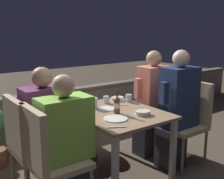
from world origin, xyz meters
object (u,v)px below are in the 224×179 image
object	(u,v)px
chair_right_near	(188,115)
beer_bottle	(117,104)
person_green_blouse	(69,143)
chair_left_near	(46,153)
person_purple_stripe	(48,129)
chair_left_far	(27,139)
person_coral_top	(151,103)
person_navy_jumper	(177,109)
chair_right_far	(162,107)

from	to	relation	value
chair_right_near	beer_bottle	distance (m)	0.98
person_green_blouse	chair_right_near	world-z (taller)	person_green_blouse
chair_left_near	person_purple_stripe	world-z (taller)	person_purple_stripe
person_green_blouse	chair_left_far	distance (m)	0.46
person_purple_stripe	person_coral_top	bearing A→B (deg)	0.39
chair_left_near	person_green_blouse	distance (m)	0.22
person_coral_top	person_navy_jumper	bearing A→B (deg)	-90.03
chair_right_near	person_coral_top	distance (m)	0.48
person_coral_top	person_green_blouse	bearing A→B (deg)	-163.59
chair_left_near	person_coral_top	xyz separation A→B (m)	(1.56, 0.40, 0.09)
person_green_blouse	person_coral_top	distance (m)	1.41
chair_left_far	person_coral_top	distance (m)	1.59
chair_right_far	chair_right_near	bearing A→B (deg)	-90.18
person_purple_stripe	person_coral_top	size ratio (longest dim) A/B	0.94
chair_right_far	beer_bottle	distance (m)	1.01
person_purple_stripe	beer_bottle	xyz separation A→B (m)	(0.64, -0.25, 0.20)
person_green_blouse	beer_bottle	xyz separation A→B (m)	(0.62, 0.13, 0.22)
person_green_blouse	chair_left_far	xyz separation A→B (m)	(-0.24, 0.39, -0.03)
person_coral_top	beer_bottle	xyz separation A→B (m)	(-0.73, -0.26, 0.15)
chair_left_far	person_navy_jumper	bearing A→B (deg)	-14.49
chair_right_near	chair_right_far	size ratio (longest dim) A/B	1.00
chair_left_near	person_navy_jumper	distance (m)	1.57
chair_left_near	person_purple_stripe	distance (m)	0.43
person_green_blouse	chair_right_far	size ratio (longest dim) A/B	1.25
chair_left_near	chair_right_far	distance (m)	1.82
chair_right_near	beer_bottle	world-z (taller)	beer_bottle
person_navy_jumper	person_coral_top	world-z (taller)	person_navy_jumper
chair_right_near	chair_left_far	bearing A→B (deg)	167.15
chair_right_far	person_coral_top	size ratio (longest dim) A/B	0.74
person_green_blouse	person_purple_stripe	bearing A→B (deg)	93.36
person_green_blouse	person_purple_stripe	world-z (taller)	person_purple_stripe
person_coral_top	beer_bottle	size ratio (longest dim) A/B	5.30
person_purple_stripe	chair_right_near	bearing A→B (deg)	-14.52
chair_right_far	beer_bottle	size ratio (longest dim) A/B	3.92
person_purple_stripe	beer_bottle	size ratio (longest dim) A/B	4.97
person_purple_stripe	person_navy_jumper	distance (m)	1.43
person_green_blouse	chair_right_near	xyz separation A→B (m)	(1.56, -0.02, -0.03)
person_coral_top	beer_bottle	world-z (taller)	person_coral_top
chair_left_near	person_navy_jumper	size ratio (longest dim) A/B	0.72
chair_right_near	person_navy_jumper	distance (m)	0.23
person_navy_jumper	person_coral_top	size ratio (longest dim) A/B	1.03
person_coral_top	chair_right_near	bearing A→B (deg)	-63.43
person_navy_jumper	person_coral_top	xyz separation A→B (m)	(0.00, 0.42, -0.01)
person_navy_jumper	chair_right_far	xyz separation A→B (m)	(0.21, 0.42, -0.10)
person_purple_stripe	beer_bottle	distance (m)	0.72
chair_right_far	person_coral_top	bearing A→B (deg)	180.00
person_green_blouse	chair_right_near	size ratio (longest dim) A/B	1.25
person_purple_stripe	beer_bottle	world-z (taller)	person_purple_stripe
chair_left_far	chair_right_near	bearing A→B (deg)	-12.85
chair_left_far	chair_right_far	bearing A→B (deg)	0.29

